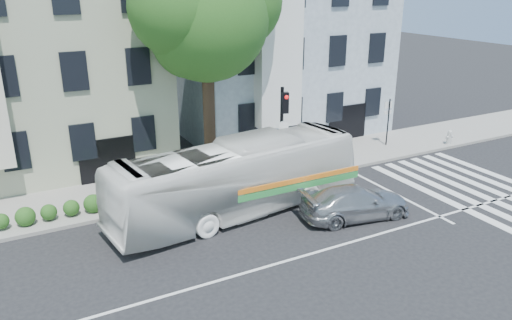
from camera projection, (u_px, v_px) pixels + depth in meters
ground at (306, 255)px, 17.51m from camera, size 120.00×120.00×0.00m
sidewalk_far at (215, 178)px, 24.13m from camera, size 80.00×4.00×0.15m
building_left at (28, 56)px, 25.02m from camera, size 12.00×10.00×11.00m
building_right at (271, 41)px, 31.18m from camera, size 12.00×10.00×11.00m
street_tree at (205, 10)px, 22.13m from camera, size 7.30×5.90×11.10m
bus at (238, 178)px, 20.26m from camera, size 3.93×11.19×3.05m
sedan at (355, 202)px, 20.11m from camera, size 2.55×4.78×1.32m
hedge at (114, 200)px, 20.75m from camera, size 8.54×1.72×0.70m
traffic_signal at (283, 123)px, 22.53m from camera, size 0.48×0.55×4.65m
fire_hydrant at (449, 137)px, 28.75m from camera, size 0.45×0.27×0.83m
far_sign_pole at (388, 116)px, 28.23m from camera, size 0.49×0.17×2.70m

